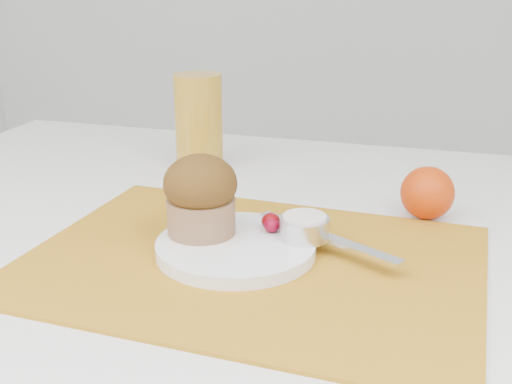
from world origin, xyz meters
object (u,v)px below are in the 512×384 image
(plate, at_px, (236,247))
(juice_glass, at_px, (199,122))
(muffin, at_px, (201,195))
(orange, at_px, (427,193))

(plate, relative_size, juice_glass, 1.19)
(plate, bearing_deg, muffin, 163.82)
(juice_glass, height_order, muffin, juice_glass)
(muffin, bearing_deg, orange, 34.29)
(plate, bearing_deg, orange, 42.13)
(orange, relative_size, muffin, 0.74)
(orange, height_order, juice_glass, juice_glass)
(muffin, bearing_deg, plate, -16.18)
(orange, xyz_separation_m, juice_glass, (-0.36, 0.12, 0.04))
(plate, bearing_deg, juice_glass, 117.90)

